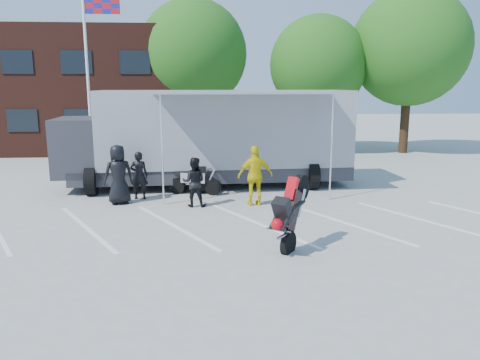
{
  "coord_description": "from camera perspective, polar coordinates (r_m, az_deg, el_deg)",
  "views": [
    {
      "loc": [
        -1.24,
        -11.58,
        3.85
      ],
      "look_at": [
        -0.37,
        0.9,
        1.3
      ],
      "focal_mm": 35.0,
      "sensor_mm": 36.0,
      "label": 1
    }
  ],
  "objects": [
    {
      "name": "stunt_bike_rider",
      "position": [
        11.62,
        7.15,
        -7.92
      ],
      "size": [
        1.61,
        1.81,
        1.96
      ],
      "primitive_type": null,
      "rotation": [
        0.0,
        0.0,
        -0.62
      ],
      "color": "black",
      "rests_on": "ground"
    },
    {
      "name": "tree_left",
      "position": [
        27.64,
        -5.74,
        15.04
      ],
      "size": [
        6.12,
        6.12,
        8.64
      ],
      "color": "#382314",
      "rests_on": "ground"
    },
    {
      "name": "tree_right",
      "position": [
        28.47,
        20.0,
        14.95
      ],
      "size": [
        6.46,
        6.46,
        9.12
      ],
      "color": "#382314",
      "rests_on": "ground"
    },
    {
      "name": "flagpole",
      "position": [
        22.18,
        -17.55,
        14.13
      ],
      "size": [
        1.61,
        0.12,
        8.0
      ],
      "color": "white",
      "rests_on": "ground"
    },
    {
      "name": "ground",
      "position": [
        12.26,
        2.05,
        -6.78
      ],
      "size": [
        100.0,
        100.0,
        0.0
      ],
      "primitive_type": "plane",
      "color": "#A8A8A3",
      "rests_on": "ground"
    },
    {
      "name": "office_building",
      "position": [
        30.85,
        -20.81,
        10.15
      ],
      "size": [
        18.0,
        8.0,
        7.0
      ],
      "primitive_type": "cube",
      "color": "#461F16",
      "rests_on": "ground"
    },
    {
      "name": "transporter_truck",
      "position": [
        18.24,
        -3.31,
        -0.67
      ],
      "size": [
        11.74,
        6.13,
        3.65
      ],
      "primitive_type": null,
      "rotation": [
        0.0,
        0.0,
        0.05
      ],
      "color": "gray",
      "rests_on": "ground"
    },
    {
      "name": "spectator_hivis",
      "position": [
        15.08,
        1.88,
        0.54
      ],
      "size": [
        1.2,
        0.64,
        1.95
      ],
      "primitive_type": "imported",
      "rotation": [
        0.0,
        0.0,
        3.29
      ],
      "color": "yellow",
      "rests_on": "ground"
    },
    {
      "name": "parking_bay_lines",
      "position": [
        13.21,
        1.6,
        -5.39
      ],
      "size": [
        18.09,
        13.33,
        0.01
      ],
      "primitive_type": "cube",
      "rotation": [
        0.0,
        0.0,
        0.52
      ],
      "color": "white",
      "rests_on": "ground"
    },
    {
      "name": "spectator_leather_c",
      "position": [
        15.03,
        -5.63,
        -0.25
      ],
      "size": [
        0.84,
        0.68,
        1.59
      ],
      "primitive_type": "imported",
      "rotation": [
        0.0,
        0.0,
        3.03
      ],
      "color": "black",
      "rests_on": "ground"
    },
    {
      "name": "spectator_leather_a",
      "position": [
        15.76,
        -14.6,
        0.66
      ],
      "size": [
        1.13,
        0.95,
        1.96
      ],
      "primitive_type": "imported",
      "rotation": [
        0.0,
        0.0,
        3.55
      ],
      "color": "black",
      "rests_on": "ground"
    },
    {
      "name": "spectator_leather_b",
      "position": [
        16.3,
        -12.2,
        0.56
      ],
      "size": [
        0.63,
        0.44,
        1.65
      ],
      "primitive_type": "imported",
      "rotation": [
        0.0,
        0.0,
        3.07
      ],
      "color": "black",
      "rests_on": "ground"
    },
    {
      "name": "parked_motorcycle",
      "position": [
        16.83,
        -5.5,
        -1.75
      ],
      "size": [
        2.05,
        1.1,
        1.02
      ],
      "primitive_type": null,
      "rotation": [
        0.0,
        0.0,
        1.33
      ],
      "color": "#B8B8BD",
      "rests_on": "ground"
    },
    {
      "name": "tree_mid",
      "position": [
        27.32,
        9.5,
        13.68
      ],
      "size": [
        5.44,
        5.44,
        7.68
      ],
      "color": "#382314",
      "rests_on": "ground"
    }
  ]
}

